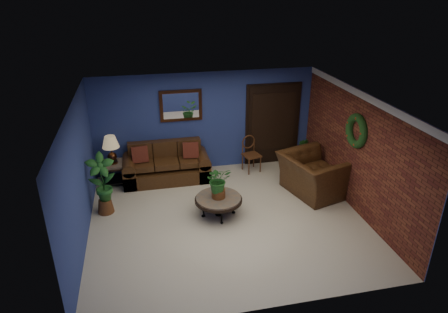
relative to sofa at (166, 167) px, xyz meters
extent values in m
plane|color=beige|center=(1.06, -2.08, -0.30)|extent=(5.50, 5.50, 0.00)
cube|color=navy|center=(1.06, 0.42, 0.95)|extent=(5.50, 0.04, 2.50)
cube|color=navy|center=(-1.69, -2.08, 0.95)|extent=(0.04, 5.00, 2.50)
cube|color=brown|center=(3.81, -2.08, 0.95)|extent=(0.04, 5.00, 2.50)
cube|color=silver|center=(1.06, -2.08, 2.20)|extent=(5.50, 5.00, 0.02)
cube|color=white|center=(3.78, -2.08, 2.13)|extent=(0.03, 5.00, 0.14)
cube|color=#402010|center=(0.46, 0.38, 1.42)|extent=(1.02, 0.06, 0.77)
cube|color=black|center=(2.81, 0.39, 0.75)|extent=(1.44, 0.06, 2.18)
torus|color=black|center=(3.75, -2.03, 1.40)|extent=(0.16, 0.72, 0.72)
cube|color=#4B2C15|center=(0.00, -0.08, -0.14)|extent=(2.06, 0.89, 0.34)
cube|color=#4B2C15|center=(0.00, 0.25, 0.17)|extent=(1.76, 0.24, 0.84)
cube|color=#4B2C15|center=(-0.59, -0.13, 0.18)|extent=(0.57, 0.61, 0.13)
cube|color=#4B2C15|center=(0.00, -0.13, 0.18)|extent=(0.57, 0.61, 0.13)
cube|color=#4B2C15|center=(0.59, -0.13, 0.18)|extent=(0.57, 0.61, 0.13)
cube|color=#4B2C15|center=(-0.88, -0.08, -0.07)|extent=(0.30, 0.89, 0.47)
cube|color=#4B2C15|center=(0.88, -0.08, -0.07)|extent=(0.30, 0.89, 0.47)
cube|color=#5D2217|center=(-0.60, -0.10, 0.44)|extent=(0.38, 0.11, 0.38)
cube|color=#5D2217|center=(0.60, -0.10, 0.44)|extent=(0.38, 0.11, 0.38)
cylinder|color=#534E48|center=(0.92, -1.89, 0.09)|extent=(0.93, 0.93, 0.05)
cylinder|color=black|center=(0.92, -1.89, 0.06)|extent=(0.98, 0.98, 0.05)
cylinder|color=black|center=(0.92, -1.89, -0.12)|extent=(0.14, 0.14, 0.37)
cube|color=#534E48|center=(-1.24, -0.03, 0.22)|extent=(0.57, 0.57, 0.05)
cube|color=black|center=(-1.24, -0.03, 0.18)|extent=(0.61, 0.61, 0.04)
cube|color=black|center=(-1.24, -0.03, -0.18)|extent=(0.51, 0.51, 0.03)
cylinder|color=black|center=(-1.48, -0.27, -0.04)|extent=(0.03, 0.03, 0.53)
cylinder|color=black|center=(-1.00, -0.27, -0.04)|extent=(0.03, 0.03, 0.53)
cylinder|color=black|center=(-1.48, 0.21, -0.04)|extent=(0.03, 0.03, 0.53)
cylinder|color=black|center=(-1.00, 0.21, -0.04)|extent=(0.03, 0.03, 0.53)
cylinder|color=#402010|center=(-1.24, -0.03, 0.27)|extent=(0.24, 0.24, 0.05)
sphere|color=#402010|center=(-1.24, -0.03, 0.39)|extent=(0.22, 0.22, 0.22)
cylinder|color=#402010|center=(-1.24, -0.03, 0.57)|extent=(0.02, 0.02, 0.27)
cone|color=tan|center=(-1.24, -0.03, 0.76)|extent=(0.39, 0.39, 0.27)
cube|color=#522817|center=(2.15, -0.03, 0.13)|extent=(0.48, 0.48, 0.04)
torus|color=#522817|center=(2.11, 0.14, 0.43)|extent=(0.37, 0.13, 0.37)
cylinder|color=#522817|center=(2.03, -0.23, -0.10)|extent=(0.03, 0.03, 0.41)
cylinder|color=#522817|center=(2.35, -0.15, -0.10)|extent=(0.03, 0.03, 0.41)
cylinder|color=#522817|center=(1.95, 0.09, -0.10)|extent=(0.03, 0.03, 0.41)
cylinder|color=#522817|center=(2.27, 0.17, -0.10)|extent=(0.03, 0.03, 0.41)
imported|color=#4B2C15|center=(3.21, -1.41, 0.15)|extent=(1.56, 1.68, 0.91)
cylinder|color=brown|center=(0.92, -1.89, 0.21)|extent=(0.28, 0.28, 0.18)
imported|color=#174B19|center=(0.92, -1.89, 0.52)|extent=(0.54, 0.48, 0.56)
cylinder|color=brown|center=(3.41, -0.13, -0.20)|extent=(0.26, 0.26, 0.20)
imported|color=#174B19|center=(3.41, -0.13, 0.19)|extent=(0.46, 0.41, 0.69)
cylinder|color=brown|center=(-1.39, -1.28, -0.15)|extent=(0.34, 0.34, 0.30)
imported|color=#174B19|center=(-1.39, -1.28, 0.49)|extent=(0.61, 0.45, 1.08)
camera|label=1|loc=(-0.47, -8.86, 4.26)|focal=32.00mm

